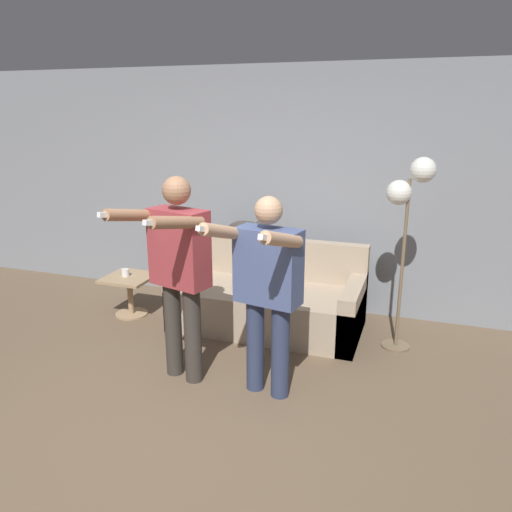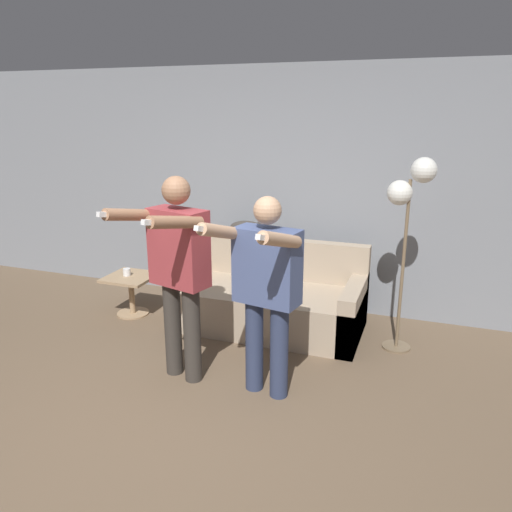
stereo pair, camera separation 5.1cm
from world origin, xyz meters
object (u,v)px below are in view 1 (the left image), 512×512
(cat, at_px, (247,228))
(side_table, at_px, (130,287))
(couch, at_px, (269,301))
(floor_lamp, at_px, (409,197))
(person_right, at_px, (267,283))
(person_left, at_px, (178,265))
(cup, at_px, (125,273))

(cat, bearing_deg, side_table, -153.95)
(couch, xyz_separation_m, side_table, (-1.50, -0.21, 0.05))
(cat, bearing_deg, floor_lamp, -14.38)
(couch, distance_m, person_right, 1.43)
(person_right, height_order, side_table, person_right)
(couch, height_order, cat, cat)
(person_left, relative_size, cup, 21.17)
(person_left, relative_size, cat, 3.11)
(person_right, xyz_separation_m, cup, (-1.90, 1.01, -0.43))
(person_left, height_order, side_table, person_left)
(person_right, relative_size, side_table, 3.16)
(person_right, bearing_deg, side_table, 161.98)
(cup, bearing_deg, couch, 8.00)
(side_table, xyz_separation_m, cup, (-0.04, -0.00, 0.16))
(cat, distance_m, cup, 1.38)
(person_right, relative_size, cat, 2.90)
(couch, relative_size, person_right, 1.21)
(person_right, bearing_deg, couch, 117.17)
(cup, bearing_deg, floor_lamp, 2.83)
(couch, distance_m, person_left, 1.45)
(couch, distance_m, cat, 0.82)
(person_right, distance_m, cat, 1.72)
(person_left, relative_size, person_right, 1.07)
(cat, bearing_deg, cup, -154.64)
(couch, bearing_deg, side_table, -171.85)
(cat, height_order, side_table, cat)
(person_left, bearing_deg, side_table, 153.68)
(person_left, bearing_deg, cup, 154.68)
(cat, xyz_separation_m, side_table, (-1.14, -0.56, -0.61))
(couch, distance_m, cup, 1.56)
(person_left, xyz_separation_m, cup, (-1.18, 1.00, -0.50))
(floor_lamp, bearing_deg, cat, 165.62)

